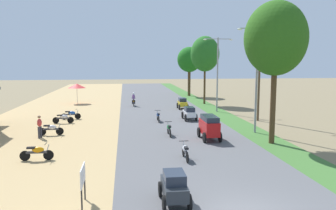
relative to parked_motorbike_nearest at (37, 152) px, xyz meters
name	(u,v)px	position (x,y,z in m)	size (l,w,h in m)	color
parked_motorbike_nearest	(37,152)	(0.00, 0.00, 0.00)	(1.80, 0.54, 0.94)	black
parked_motorbike_second	(51,129)	(-0.57, 6.46, 0.00)	(1.80, 0.54, 0.94)	black
parked_motorbike_third	(63,118)	(-0.52, 11.26, 0.00)	(1.80, 0.54, 0.94)	black
parked_motorbike_fourth	(71,114)	(-0.17, 13.29, 0.00)	(1.80, 0.54, 0.94)	black
street_signboard	(83,178)	(3.18, -6.23, 0.55)	(0.06, 1.30, 1.50)	#262628
vendor_umbrella	(77,86)	(-1.22, 25.39, 1.75)	(2.20, 2.20, 2.52)	#99999E
pedestrian_on_shoulder	(40,125)	(-1.18, 5.63, 0.41)	(0.41, 0.43, 1.62)	#33333D
median_tree_nearest	(276,39)	(14.40, 2.15, 6.30)	(3.99, 3.99, 9.21)	#4C351E
median_tree_second	(205,54)	(14.77, 22.92, 5.74)	(3.57, 3.57, 8.44)	#4C351E
median_tree_third	(189,60)	(14.73, 33.01, 5.05)	(3.69, 3.69, 7.51)	#4C351E
streetlamp_near	(257,72)	(14.58, 5.52, 4.06)	(3.16, 0.20, 7.92)	gray
streetlamp_mid	(218,69)	(14.58, 16.34, 4.01)	(3.16, 0.20, 7.82)	gray
utility_pole_near	(260,64)	(16.89, 10.69, 4.59)	(1.80, 0.20, 9.89)	brown
car_hatchback_charcoal	(174,186)	(6.61, -6.55, 0.19)	(1.04, 2.00, 1.23)	#282D33
car_van_red	(209,126)	(10.53, 3.60, 0.47)	(1.19, 2.41, 1.67)	red
car_sedan_white	(189,113)	(10.66, 11.56, 0.19)	(1.10, 2.26, 1.19)	silver
car_hatchback_yellow	(182,103)	(11.24, 18.71, 0.19)	(1.04, 2.00, 1.23)	gold
motorbike_ahead_second	(185,151)	(8.05, -0.88, 0.02)	(0.54, 1.80, 0.94)	black
motorbike_ahead_third	(169,129)	(7.96, 5.29, 0.02)	(0.54, 1.80, 0.94)	black
motorbike_ahead_fourth	(158,116)	(7.73, 11.11, 0.02)	(0.54, 1.80, 0.94)	black
motorbike_ahead_fifth	(134,100)	(5.83, 21.73, 0.30)	(0.54, 1.80, 1.66)	black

